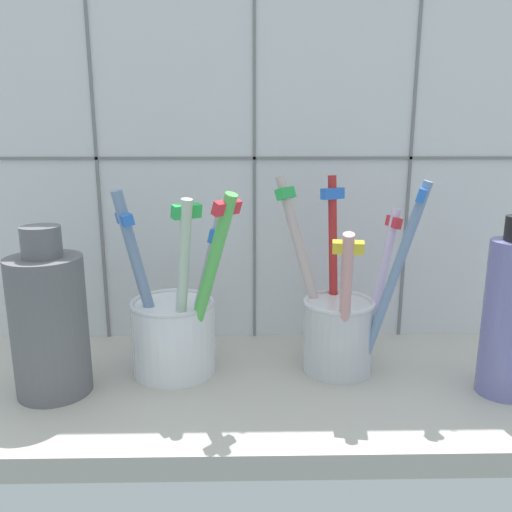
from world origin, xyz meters
TOP-DOWN VIEW (x-y plane):
  - counter_slab at (0.00, 0.00)cm, footprint 64.00×22.00cm
  - tile_wall_back at (-0.00, 12.00)cm, footprint 64.00×2.20cm
  - toothbrush_cup_left at (-7.47, 2.16)cm, footprint 11.17×10.06cm
  - toothbrush_cup_right at (7.78, 2.40)cm, footprint 12.70×10.90cm
  - ceramic_vase at (-17.52, -1.31)cm, footprint 6.28×6.28cm
  - soap_bottle at (21.14, -2.28)cm, footprint 4.32×4.32cm

SIDE VIEW (x-z plane):
  - counter_slab at x=0.00cm, z-range 0.00..2.00cm
  - toothbrush_cup_left at x=-7.47cm, z-range -2.31..15.21cm
  - toothbrush_cup_right at x=7.78cm, z-range -2.42..15.78cm
  - ceramic_vase at x=-17.52cm, z-range 1.10..15.68cm
  - soap_bottle at x=21.14cm, z-range 1.33..16.75cm
  - tile_wall_back at x=0.00cm, z-range 0.00..45.00cm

